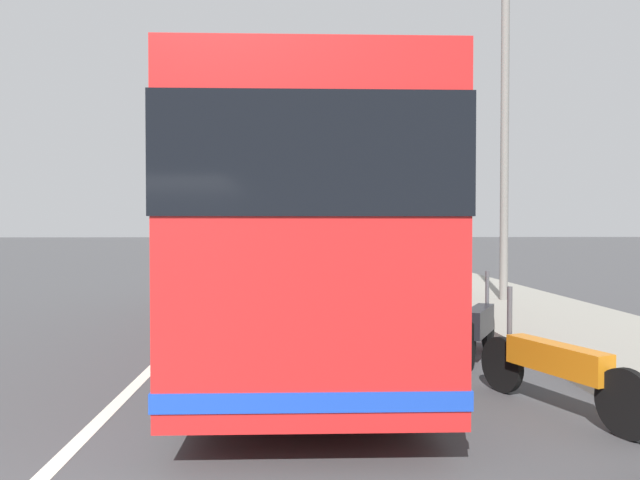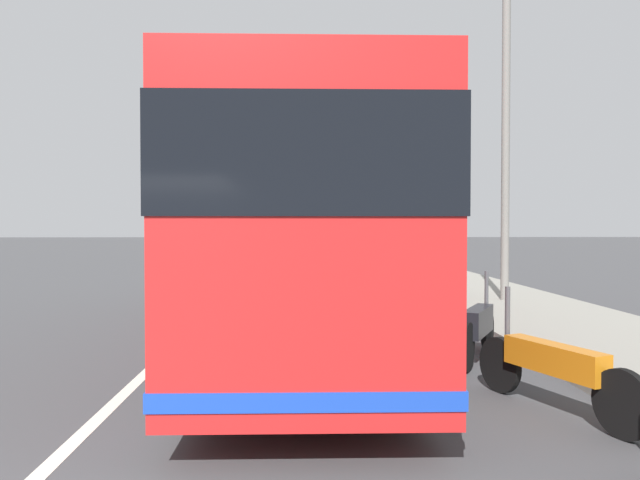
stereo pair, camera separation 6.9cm
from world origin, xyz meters
name	(u,v)px [view 1 (the left image)]	position (x,y,z in m)	size (l,w,h in m)	color
sidewalk_curb	(551,319)	(10.00, -7.30, 0.07)	(110.00, 3.60, 0.14)	gray
lane_divider_line	(196,324)	(10.00, 0.00, 0.00)	(110.00, 0.16, 0.01)	silver
coach_bus	(306,226)	(8.77, -2.20, 2.00)	(12.40, 2.72, 3.48)	red
motorcycle_far_end	(556,367)	(4.15, -4.78, 0.48)	(2.24, 0.93, 1.28)	black
motorcycle_mid_row	(479,327)	(6.59, -4.72, 0.49)	(1.94, 1.10, 1.29)	black
motorcycle_angled	(428,301)	(10.01, -4.73, 0.46)	(2.04, 0.32, 1.25)	black
car_far_distant	(299,246)	(37.25, -2.28, 0.69)	(4.70, 1.91, 1.44)	gray
car_ahead_same_lane	(227,250)	(30.84, 1.76, 0.69)	(4.66, 2.12, 1.43)	navy
car_oncoming	(248,241)	(49.38, 2.05, 0.71)	(4.19, 2.02, 1.49)	navy
utility_pole	(505,142)	(12.68, -7.27, 4.11)	(0.20, 0.20, 8.22)	slate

